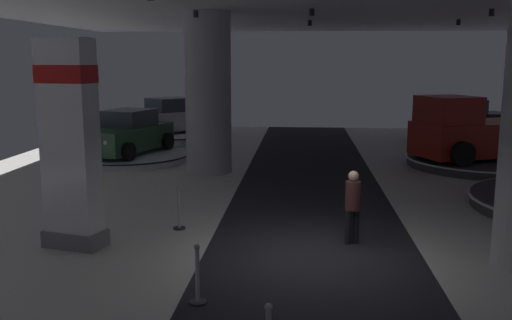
% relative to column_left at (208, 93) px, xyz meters
% --- Properties ---
extents(ground, '(24.00, 44.00, 0.06)m').
position_rel_column_left_xyz_m(ground, '(3.49, -8.40, -2.77)').
color(ground, silver).
extents(column_left, '(1.58, 1.58, 5.50)m').
position_rel_column_left_xyz_m(column_left, '(0.00, 0.00, 0.00)').
color(column_left, '#ADADB2').
rests_on(column_left, ground).
extents(brand_sign_pylon, '(1.38, 0.93, 4.32)m').
position_rel_column_left_xyz_m(brand_sign_pylon, '(-1.49, -8.19, -0.52)').
color(brand_sign_pylon, slate).
rests_on(brand_sign_pylon, ground).
extents(display_platform_far_left, '(4.94, 4.94, 0.26)m').
position_rel_column_left_xyz_m(display_platform_far_left, '(-3.60, 2.12, -2.60)').
color(display_platform_far_left, silver).
rests_on(display_platform_far_left, ground).
extents(display_car_far_left, '(3.12, 4.54, 1.71)m').
position_rel_column_left_xyz_m(display_car_far_left, '(-3.59, 2.15, -1.72)').
color(display_car_far_left, '#2D5638').
rests_on(display_car_far_left, display_platform_far_left).
extents(display_platform_deep_right, '(5.05, 5.05, 0.33)m').
position_rel_column_left_xyz_m(display_platform_deep_right, '(10.98, 8.39, -2.57)').
color(display_platform_deep_right, '#B7B7BC').
rests_on(display_platform_deep_right, ground).
extents(display_car_deep_right, '(4.48, 2.90, 1.71)m').
position_rel_column_left_xyz_m(display_car_deep_right, '(10.95, 8.38, -1.65)').
color(display_car_deep_right, black).
rests_on(display_car_deep_right, display_platform_deep_right).
extents(display_platform_deep_left, '(5.11, 5.11, 0.36)m').
position_rel_column_left_xyz_m(display_platform_deep_left, '(-3.13, 7.92, -2.55)').
color(display_platform_deep_left, silver).
rests_on(display_platform_deep_left, ground).
extents(display_car_deep_left, '(4.17, 4.31, 1.71)m').
position_rel_column_left_xyz_m(display_car_deep_left, '(-3.15, 7.90, -1.62)').
color(display_car_deep_left, silver).
rests_on(display_car_deep_left, display_platform_deep_left).
extents(display_platform_far_right, '(5.68, 5.68, 0.32)m').
position_rel_column_left_xyz_m(display_platform_far_right, '(9.99, 1.85, -2.57)').
color(display_platform_far_right, '#333338').
rests_on(display_platform_far_right, ground).
extents(pickup_truck_far_right, '(5.70, 4.12, 2.30)m').
position_rel_column_left_xyz_m(pickup_truck_far_right, '(9.69, 1.73, -1.49)').
color(pickup_truck_far_right, maroon).
rests_on(pickup_truck_far_right, display_platform_far_right).
extents(visitor_walking_near, '(0.32, 0.32, 1.59)m').
position_rel_column_left_xyz_m(visitor_walking_near, '(4.34, -7.54, -1.84)').
color(visitor_walking_near, black).
rests_on(visitor_walking_near, ground).
extents(stanchion_a, '(0.28, 0.28, 1.01)m').
position_rel_column_left_xyz_m(stanchion_a, '(0.43, -6.80, -2.38)').
color(stanchion_a, '#333338').
rests_on(stanchion_a, ground).
extents(stanchion_c, '(0.28, 0.28, 1.01)m').
position_rel_column_left_xyz_m(stanchion_c, '(1.61, -10.79, -2.38)').
color(stanchion_c, '#333338').
rests_on(stanchion_c, ground).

